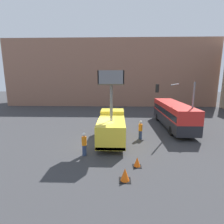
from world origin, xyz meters
The scene contains 9 objects.
ground_plane centered at (0.00, 0.00, 0.00)m, with size 120.00×120.00×0.00m, color #38383A.
building_backdrop_far centered at (0.00, 26.20, 6.87)m, with size 44.00×10.00×13.74m.
utility_truck centered at (1.05, 0.75, 1.53)m, with size 2.38×6.48×6.53m.
city_bus centered at (8.31, 5.79, 1.73)m, with size 2.44×10.37×2.94m.
traffic_light_pole centered at (7.95, 3.20, 3.82)m, with size 3.54×3.29×5.56m.
road_worker_near_truck centered at (-0.97, -2.47, 0.93)m, with size 0.38×0.38×1.85m.
road_worker_directing centered at (3.85, 1.38, 0.93)m, with size 0.38×0.38×1.86m.
traffic_cone_near_truck centered at (2.04, -5.80, 0.37)m, with size 0.69×0.69×0.79m.
traffic_cone_mid_road centered at (2.94, -4.11, 0.32)m, with size 0.59×0.59×0.67m.
Camera 1 is at (1.58, -15.14, 5.97)m, focal length 28.00 mm.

